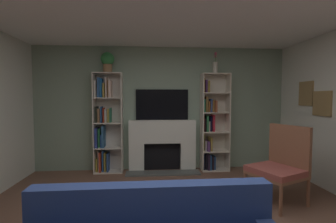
{
  "coord_description": "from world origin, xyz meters",
  "views": [
    {
      "loc": [
        -0.27,
        -2.39,
        1.49
      ],
      "look_at": [
        0.0,
        1.06,
        1.29
      ],
      "focal_mm": 26.01,
      "sensor_mm": 36.0,
      "label": 1
    }
  ],
  "objects": [
    {
      "name": "wall_back_accent",
      "position": [
        0.0,
        2.67,
        1.26
      ],
      "size": [
        5.27,
        0.06,
        2.53
      ],
      "primitive_type": "cube",
      "color": "gray",
      "rests_on": "ground_plane"
    },
    {
      "name": "fireplace",
      "position": [
        0.0,
        2.53,
        0.54
      ],
      "size": [
        1.45,
        0.51,
        1.03
      ],
      "color": "white",
      "rests_on": "ground_plane"
    },
    {
      "name": "tv",
      "position": [
        0.0,
        2.61,
        1.35
      ],
      "size": [
        1.07,
        0.06,
        0.63
      ],
      "primitive_type": "cube",
      "color": "black",
      "rests_on": "fireplace"
    },
    {
      "name": "bookshelf_left",
      "position": [
        -1.14,
        2.53,
        0.99
      ],
      "size": [
        0.56,
        0.3,
        1.98
      ],
      "color": "silver",
      "rests_on": "ground_plane"
    },
    {
      "name": "bookshelf_right",
      "position": [
        1.01,
        2.52,
        0.92
      ],
      "size": [
        0.56,
        0.33,
        1.98
      ],
      "color": "silver",
      "rests_on": "ground_plane"
    },
    {
      "name": "potted_plant",
      "position": [
        -1.08,
        2.49,
        2.21
      ],
      "size": [
        0.26,
        0.26,
        0.4
      ],
      "color": "#9B724D",
      "rests_on": "bookshelf_left"
    },
    {
      "name": "vase_with_flowers",
      "position": [
        1.08,
        2.49,
        2.13
      ],
      "size": [
        0.11,
        0.11,
        0.43
      ],
      "color": "beige",
      "rests_on": "bookshelf_right"
    },
    {
      "name": "armchair",
      "position": [
        1.6,
        0.89,
        0.54
      ],
      "size": [
        0.81,
        0.83,
        1.09
      ],
      "color": "brown",
      "rests_on": "ground_plane"
    }
  ]
}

